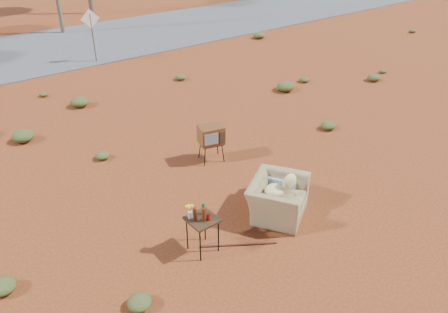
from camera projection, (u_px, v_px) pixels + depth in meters
ground at (252, 215)px, 9.51m from camera, size 140.00×140.00×0.00m
highway at (39, 51)px, 19.83m from camera, size 140.00×7.00×0.04m
armchair at (278, 191)px, 9.37m from camera, size 1.65×1.61×1.12m
tv_unit at (211, 135)px, 11.16m from camera, size 0.71×0.63×0.99m
side_table at (200, 217)px, 8.16m from camera, size 0.55×0.55×1.08m
rusty_bar at (238, 245)px, 8.65m from camera, size 1.32×0.86×0.04m
road_sign at (91, 26)px, 17.80m from camera, size 0.78×0.06×2.19m
scrub_patch at (126, 143)px, 12.05m from camera, size 17.49×8.07×0.33m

